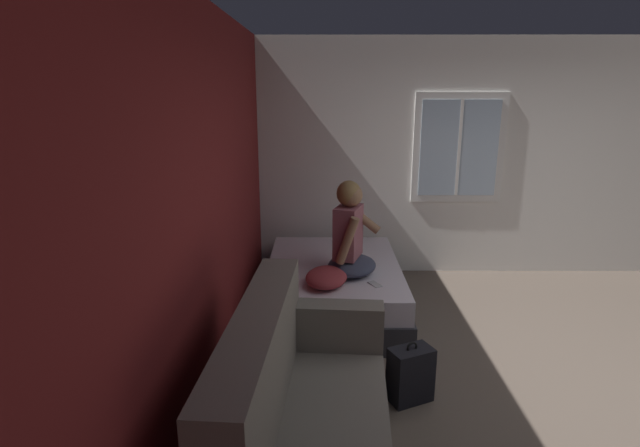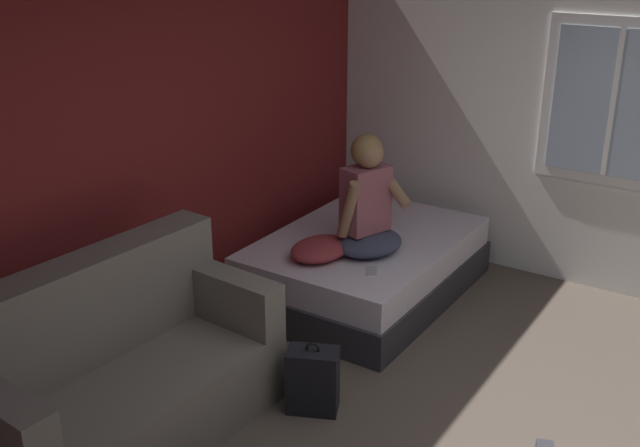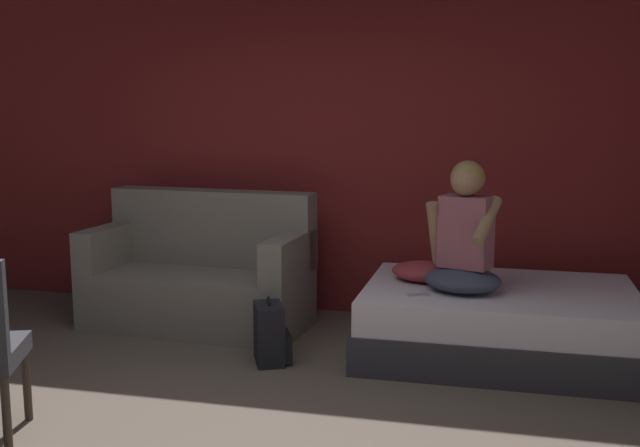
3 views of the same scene
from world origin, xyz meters
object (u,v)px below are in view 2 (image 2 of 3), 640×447
at_px(bed, 365,266).
at_px(throw_pillow, 320,249).
at_px(cell_phone, 372,271).
at_px(couch, 120,376).
at_px(backpack, 313,380).
at_px(person_seated, 367,206).

distance_m(bed, throw_pillow, 0.61).
bearing_deg(bed, cell_phone, -145.99).
bearing_deg(couch, cell_phone, -18.26).
bearing_deg(backpack, cell_phone, 9.16).
height_order(bed, throw_pillow, throw_pillow).
xyz_separation_m(backpack, cell_phone, (0.96, 0.16, 0.29)).
distance_m(person_seated, throw_pillow, 0.46).
distance_m(person_seated, backpack, 1.45).
height_order(couch, person_seated, person_seated).
bearing_deg(backpack, person_seated, 16.25).
bearing_deg(person_seated, cell_phone, -143.47).
xyz_separation_m(bed, person_seated, (-0.24, -0.14, 0.60)).
bearing_deg(person_seated, throw_pillow, 141.52).
bearing_deg(cell_phone, bed, -83.37).
distance_m(backpack, throw_pillow, 1.18).
bearing_deg(cell_phone, throw_pillow, -27.61).
height_order(couch, cell_phone, couch).
relative_size(bed, throw_pillow, 3.89).
relative_size(couch, throw_pillow, 3.65).
xyz_separation_m(person_seated, backpack, (-1.24, -0.36, -0.64)).
bearing_deg(throw_pillow, person_seated, -38.48).
distance_m(backpack, cell_phone, 1.02).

